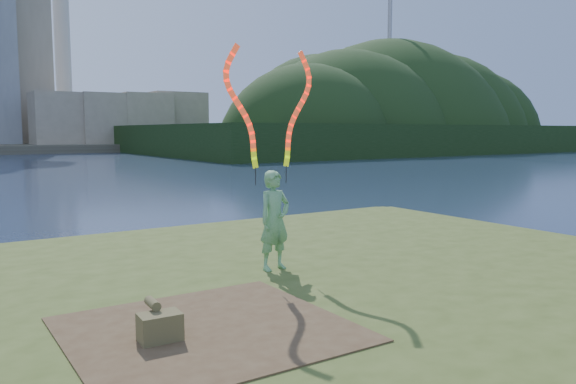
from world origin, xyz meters
TOP-DOWN VIEW (x-y plane):
  - ground at (0.00, 0.00)m, footprint 320.00×320.00m
  - grassy_knoll at (0.00, -2.30)m, footprint 20.00×18.00m
  - dirt_patch at (-2.20, -3.20)m, footprint 3.20×3.00m
  - wooded_hill at (59.57, 59.96)m, footprint 78.00×50.00m
  - woman_with_ribbons at (0.04, -1.08)m, footprint 2.06×0.52m
  - canvas_bag at (-2.82, -3.25)m, footprint 0.48×0.55m

SIDE VIEW (x-z plane):
  - ground at x=0.00m, z-range 0.00..0.00m
  - wooded_hill at x=59.57m, z-range -31.34..31.66m
  - grassy_knoll at x=0.00m, z-range -0.06..0.74m
  - dirt_patch at x=-2.20m, z-range 0.80..0.82m
  - canvas_bag at x=-2.82m, z-range 0.76..1.20m
  - woman_with_ribbons at x=0.04m, z-range 0.16..4.24m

